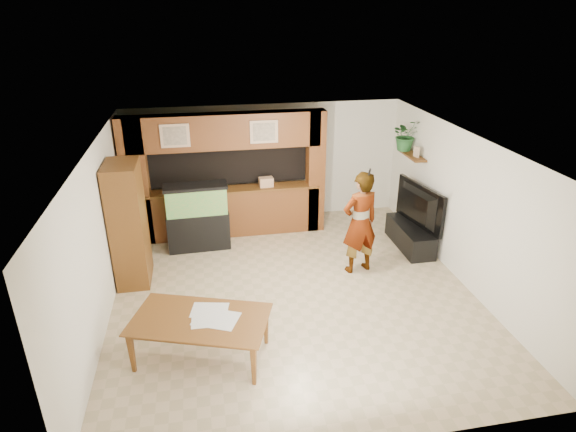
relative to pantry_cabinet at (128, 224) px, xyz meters
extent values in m
plane|color=tan|center=(2.70, -0.92, -1.08)|extent=(6.50, 6.50, 0.00)
plane|color=white|center=(2.70, -0.92, 1.52)|extent=(6.50, 6.50, 0.00)
plane|color=white|center=(2.70, 2.33, 0.22)|extent=(6.00, 0.00, 6.00)
plane|color=white|center=(-0.30, -0.92, 0.22)|extent=(0.00, 6.50, 6.50)
plane|color=white|center=(5.70, -0.92, 0.22)|extent=(0.00, 6.50, 6.50)
cube|color=brown|center=(1.80, 1.53, -0.58)|extent=(3.80, 0.35, 1.00)
cube|color=brown|center=(1.80, 1.53, -0.06)|extent=(3.80, 0.43, 0.04)
cube|color=brown|center=(1.80, 1.53, 1.17)|extent=(3.80, 0.35, 0.70)
cube|color=brown|center=(0.00, 1.53, 0.22)|extent=(0.50, 0.35, 2.60)
cube|color=brown|center=(3.65, 1.53, 0.22)|extent=(0.35, 0.35, 2.60)
cube|color=black|center=(1.80, 2.08, 0.37)|extent=(4.20, 0.45, 0.85)
cube|color=tan|center=(0.85, 1.34, 1.17)|extent=(0.55, 0.03, 0.45)
cube|color=tan|center=(0.85, 1.32, 1.17)|extent=(0.43, 0.01, 0.35)
cube|color=tan|center=(2.55, 1.34, 1.17)|extent=(0.55, 0.03, 0.45)
cube|color=tan|center=(2.55, 1.32, 1.17)|extent=(0.43, 0.01, 0.35)
cylinder|color=black|center=(-0.27, 0.08, 0.82)|extent=(0.04, 0.25, 0.25)
cylinder|color=white|center=(-0.24, 0.08, 0.82)|extent=(0.01, 0.21, 0.21)
cube|color=brown|center=(5.55, 1.03, 0.62)|extent=(0.25, 0.90, 0.04)
cube|color=brown|center=(0.00, 0.00, 0.00)|extent=(0.54, 0.89, 2.17)
cylinder|color=#B2B2B7|center=(0.00, -0.12, -0.78)|extent=(0.34, 0.34, 0.62)
cube|color=black|center=(1.15, 1.03, -0.70)|extent=(1.22, 0.46, 0.76)
cube|color=#2E7539|center=(1.15, 1.03, -0.06)|extent=(1.17, 0.43, 0.53)
cube|color=black|center=(1.15, 1.03, 0.23)|extent=(1.22, 0.46, 0.06)
cube|color=black|center=(5.35, 0.30, -0.85)|extent=(0.51, 1.40, 0.47)
imported|color=black|center=(5.35, 0.30, -0.20)|extent=(0.45, 1.47, 0.84)
cube|color=tan|center=(5.55, 0.84, 0.74)|extent=(0.07, 0.16, 0.21)
imported|color=#245A2A|center=(5.52, 1.34, 0.96)|extent=(0.64, 0.58, 0.66)
imported|color=tan|center=(4.01, -0.41, -0.12)|extent=(0.79, 0.61, 1.92)
cylinder|color=black|center=(4.06, -0.57, 0.87)|extent=(0.03, 0.09, 0.15)
imported|color=brown|center=(1.12, -2.36, -0.76)|extent=(2.06, 1.56, 0.64)
cube|color=silver|center=(1.27, -2.38, -0.44)|extent=(0.51, 0.38, 0.01)
cube|color=silver|center=(1.35, -2.38, -0.44)|extent=(0.70, 0.63, 0.01)
cube|color=silver|center=(1.27, -2.16, -0.44)|extent=(0.56, 0.46, 0.01)
cube|color=tan|center=(2.60, 1.53, 0.05)|extent=(0.30, 0.21, 0.19)
camera|label=1|loc=(1.32, -7.83, 3.46)|focal=30.00mm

